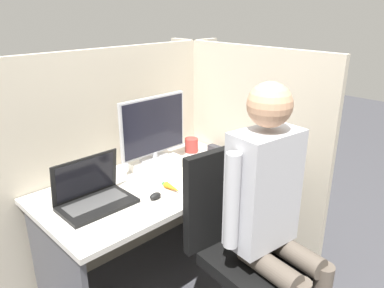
% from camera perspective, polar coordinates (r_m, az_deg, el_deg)
% --- Properties ---
extents(cubicle_panel_back, '(1.86, 0.04, 1.45)m').
position_cam_1_polar(cubicle_panel_back, '(2.52, -11.26, -2.35)').
color(cubicle_panel_back, '#B7AD99').
rests_on(cubicle_panel_back, ground).
extents(cubicle_panel_right, '(0.04, 1.36, 1.45)m').
position_cam_1_polar(cubicle_panel_right, '(2.64, 7.17, -1.02)').
color(cubicle_panel_right, '#B7AD99').
rests_on(cubicle_panel_right, ground).
extents(desk, '(1.36, 0.72, 0.70)m').
position_cam_1_polar(desk, '(2.33, -5.63, -9.57)').
color(desk, beige).
rests_on(desk, ground).
extents(paper_box, '(0.33, 0.26, 0.05)m').
position_cam_1_polar(paper_box, '(2.43, -5.64, -2.88)').
color(paper_box, white).
rests_on(paper_box, desk).
extents(monitor, '(0.49, 0.21, 0.41)m').
position_cam_1_polar(monitor, '(2.35, -5.88, 2.26)').
color(monitor, '#B2B2B7').
rests_on(monitor, paper_box).
extents(laptop, '(0.38, 0.24, 0.25)m').
position_cam_1_polar(laptop, '(2.04, -14.75, -7.67)').
color(laptop, black).
rests_on(laptop, desk).
extents(mouse, '(0.07, 0.04, 0.04)m').
position_cam_1_polar(mouse, '(2.04, -5.61, -7.89)').
color(mouse, black).
rests_on(mouse, desk).
extents(stapler, '(0.05, 0.12, 0.04)m').
position_cam_1_polar(stapler, '(2.67, 3.67, -0.77)').
color(stapler, '#2D2D33').
rests_on(stapler, desk).
extents(carrot_toy, '(0.04, 0.14, 0.04)m').
position_cam_1_polar(carrot_toy, '(2.12, -3.03, -6.70)').
color(carrot_toy, orange).
rests_on(carrot_toy, desk).
extents(office_chair, '(0.54, 0.59, 0.99)m').
position_cam_1_polar(office_chair, '(2.07, 7.56, -14.60)').
color(office_chair, black).
rests_on(office_chair, ground).
extents(person, '(0.48, 0.47, 1.37)m').
position_cam_1_polar(person, '(1.86, 12.09, -8.87)').
color(person, brown).
rests_on(person, ground).
extents(coffee_mug, '(0.09, 0.09, 0.10)m').
position_cam_1_polar(coffee_mug, '(2.65, -0.09, -0.17)').
color(coffee_mug, '#A3332D').
rests_on(coffee_mug, desk).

